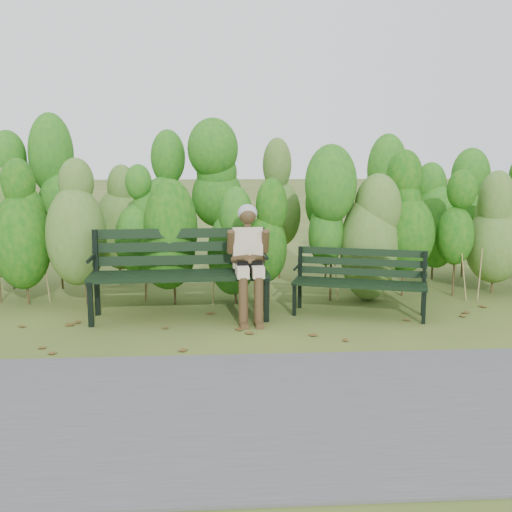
{
  "coord_description": "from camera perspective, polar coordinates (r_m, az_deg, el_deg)",
  "views": [
    {
      "loc": [
        -0.44,
        -6.43,
        1.91
      ],
      "look_at": [
        0.0,
        0.35,
        0.75
      ],
      "focal_mm": 42.0,
      "sensor_mm": 36.0,
      "label": 1
    }
  ],
  "objects": [
    {
      "name": "seated_woman",
      "position": [
        6.91,
        -0.71,
        0.23
      ],
      "size": [
        0.5,
        0.73,
        1.34
      ],
      "color": "beige",
      "rests_on": "ground"
    },
    {
      "name": "leaf_litter",
      "position": [
        6.69,
        -1.55,
        -6.88
      ],
      "size": [
        5.62,
        2.21,
        0.01
      ],
      "color": "brown",
      "rests_on": "ground"
    },
    {
      "name": "hedge_band",
      "position": [
        8.33,
        -0.68,
        5.19
      ],
      "size": [
        11.04,
        1.67,
        2.42
      ],
      "color": "#47381E",
      "rests_on": "ground"
    },
    {
      "name": "bench_right",
      "position": [
        7.29,
        9.87,
        -1.93
      ],
      "size": [
        1.64,
        0.96,
        0.78
      ],
      "color": "black",
      "rests_on": "ground"
    },
    {
      "name": "ground",
      "position": [
        6.72,
        0.2,
        -6.82
      ],
      "size": [
        80.0,
        80.0,
        0.0
      ],
      "primitive_type": "plane",
      "color": "#3B5021"
    },
    {
      "name": "bench_left",
      "position": [
        7.11,
        -7.28,
        -0.93
      ],
      "size": [
        2.09,
        0.76,
        1.03
      ],
      "color": "black",
      "rests_on": "ground"
    },
    {
      "name": "footpath",
      "position": [
        4.66,
        2.11,
        -14.44
      ],
      "size": [
        60.0,
        2.5,
        0.01
      ],
      "primitive_type": "cube",
      "color": "#474749",
      "rests_on": "ground"
    }
  ]
}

